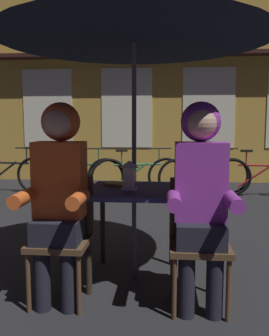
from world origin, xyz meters
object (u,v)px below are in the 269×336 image
(lantern, at_px, (129,174))
(bicycle_second, at_px, (77,175))
(chair_left, at_px, (63,231))
(book, at_px, (117,184))
(bicycle_nearest, at_px, (8,173))
(bicycle_third, at_px, (138,176))
(patio_umbrella, at_px, (134,16))
(chair_right, at_px, (199,235))
(bicycle_fourth, at_px, (204,176))
(person_left_hooded, at_px, (59,183))
(bicycle_fifth, at_px, (262,177))
(cafe_table, at_px, (134,201))
(person_right_hooded, at_px, (201,185))

(lantern, bearing_deg, bicycle_second, 110.10)
(chair_left, height_order, book, chair_left)
(bicycle_nearest, relative_size, bicycle_third, 1.01)
(patio_umbrella, xyz_separation_m, chair_right, (0.48, -0.37, -1.57))
(bicycle_second, relative_size, bicycle_third, 1.02)
(bicycle_nearest, xyz_separation_m, bicycle_fourth, (3.58, -0.01, 0.00))
(person_left_hooded, relative_size, bicycle_third, 0.85)
(chair_right, xyz_separation_m, person_left_hooded, (-0.96, -0.06, 0.36))
(bicycle_fifth, bearing_deg, bicycle_third, -179.06)
(cafe_table, distance_m, chair_right, 0.62)
(bicycle_third, bearing_deg, lantern, -86.60)
(patio_umbrella, xyz_separation_m, bicycle_nearest, (-2.65, 3.58, -1.71))
(cafe_table, distance_m, lantern, 0.23)
(bicycle_second, bearing_deg, person_right_hooded, -65.15)
(bicycle_second, xyz_separation_m, bicycle_fourth, (2.25, 0.12, 0.00))
(chair_left, height_order, person_left_hooded, person_left_hooded)
(person_right_hooded, height_order, bicycle_fourth, person_right_hooded)
(lantern, height_order, chair_right, lantern)
(lantern, bearing_deg, book, 122.79)
(bicycle_third, relative_size, book, 8.22)
(bicycle_nearest, bearing_deg, bicycle_fifth, -0.48)
(patio_umbrella, bearing_deg, person_left_hooded, -138.43)
(person_left_hooded, distance_m, bicycle_fourth, 4.27)
(chair_left, bearing_deg, chair_right, 0.00)
(bicycle_nearest, bearing_deg, book, -54.15)
(patio_umbrella, xyz_separation_m, bicycle_fourth, (0.93, 3.58, -1.71))
(patio_umbrella, height_order, bicycle_fifth, patio_umbrella)
(patio_umbrella, height_order, book, patio_umbrella)
(patio_umbrella, bearing_deg, chair_right, -37.55)
(cafe_table, xyz_separation_m, chair_right, (0.48, -0.37, -0.15))
(patio_umbrella, bearing_deg, book, 139.57)
(chair_left, bearing_deg, bicycle_nearest, 118.75)
(person_left_hooded, bearing_deg, bicycle_fourth, 70.59)
(person_right_hooded, xyz_separation_m, book, (-0.63, 0.56, -0.09))
(person_left_hooded, height_order, bicycle_fourth, person_left_hooded)
(bicycle_nearest, bearing_deg, bicycle_second, -5.27)
(bicycle_nearest, bearing_deg, bicycle_third, -1.77)
(bicycle_second, bearing_deg, person_left_hooded, -77.81)
(chair_right, bearing_deg, cafe_table, 142.45)
(bicycle_third, xyz_separation_m, bicycle_fourth, (1.17, 0.07, 0.00))
(patio_umbrella, height_order, person_right_hooded, patio_umbrella)
(bicycle_nearest, bearing_deg, bicycle_fourth, -0.11)
(bicycle_nearest, bearing_deg, cafe_table, -53.53)
(cafe_table, bearing_deg, chair_left, -142.45)
(person_right_hooded, xyz_separation_m, bicycle_second, (-1.80, 3.89, -0.50))
(person_left_hooded, bearing_deg, lantern, 39.24)
(bicycle_nearest, height_order, bicycle_third, same)
(person_left_hooded, xyz_separation_m, bicycle_second, (-0.84, 3.89, -0.50))
(person_left_hooded, relative_size, bicycle_nearest, 0.84)
(patio_umbrella, height_order, bicycle_third, patio_umbrella)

